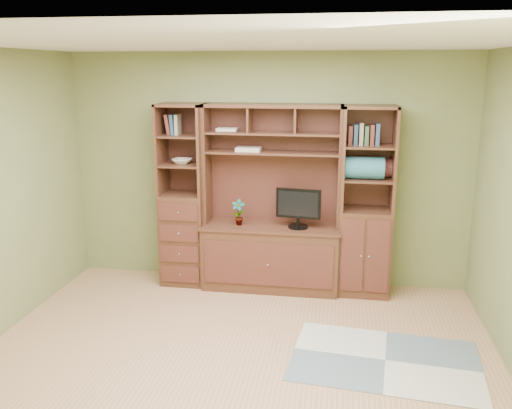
% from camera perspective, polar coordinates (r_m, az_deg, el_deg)
% --- Properties ---
extents(room, '(4.60, 4.10, 2.64)m').
position_cam_1_polar(room, '(4.20, -2.60, -1.31)').
color(room, tan).
rests_on(room, ground).
extents(center_hutch, '(1.54, 0.53, 2.05)m').
position_cam_1_polar(center_hutch, '(5.91, 1.61, 0.52)').
color(center_hutch, '#492819').
rests_on(center_hutch, ground).
extents(left_tower, '(0.50, 0.45, 2.05)m').
position_cam_1_polar(left_tower, '(6.15, -7.62, 0.94)').
color(left_tower, '#492819').
rests_on(left_tower, ground).
extents(right_tower, '(0.55, 0.45, 2.05)m').
position_cam_1_polar(right_tower, '(5.91, 11.56, 0.23)').
color(right_tower, '#492819').
rests_on(right_tower, ground).
extents(rug, '(1.66, 1.19, 0.01)m').
position_cam_1_polar(rug, '(4.91, 13.44, -15.67)').
color(rug, '#949999').
rests_on(rug, ground).
extents(monitor, '(0.51, 0.27, 0.60)m').
position_cam_1_polar(monitor, '(5.85, 4.49, 0.36)').
color(monitor, black).
rests_on(monitor, center_hutch).
extents(orchid, '(0.15, 0.10, 0.29)m').
position_cam_1_polar(orchid, '(5.97, -1.87, -0.83)').
color(orchid, '#B3523C').
rests_on(orchid, center_hutch).
extents(magazines, '(0.27, 0.20, 0.04)m').
position_cam_1_polar(magazines, '(5.93, -0.78, 5.86)').
color(magazines, beige).
rests_on(magazines, center_hutch).
extents(bowl, '(0.22, 0.22, 0.05)m').
position_cam_1_polar(bowl, '(6.08, -7.77, 4.54)').
color(bowl, white).
rests_on(bowl, left_tower).
extents(blanket_teal, '(0.40, 0.23, 0.23)m').
position_cam_1_polar(blanket_teal, '(5.78, 11.36, 3.80)').
color(blanket_teal, '#2D6877').
rests_on(blanket_teal, right_tower).
extents(blanket_red, '(0.35, 0.20, 0.20)m').
position_cam_1_polar(blanket_red, '(5.92, 12.91, 3.77)').
color(blanket_red, brown).
rests_on(blanket_red, right_tower).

